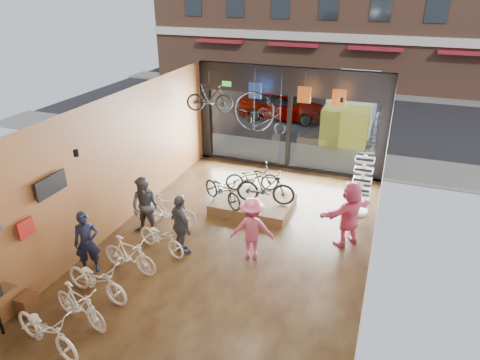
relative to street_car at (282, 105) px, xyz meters
The scene contains 33 objects.
ground_plane 12.17m from the street_car, 81.25° to the right, with size 7.00×12.00×0.04m, color black.
ceiling 12.52m from the street_car, 81.25° to the right, with size 7.00×12.00×0.04m, color black.
wall_left 12.17m from the street_car, 97.93° to the right, with size 0.04×12.00×3.80m, color #9B5C2B.
wall_right 13.20m from the street_car, 65.90° to the right, with size 0.04×12.00×3.80m, color beige.
storefront 6.38m from the street_car, 72.88° to the right, with size 7.00×0.26×3.80m, color black, non-canonical shape.
exit_sign 6.56m from the street_car, 95.16° to the right, with size 0.35×0.06×0.18m, color #198C26.
street_road 3.60m from the street_car, 58.37° to the left, with size 30.00×18.00×0.02m, color black.
sidewalk_near 5.19m from the street_car, 68.95° to the right, with size 30.00×2.40×0.12m, color slate.
sidewalk_far 7.27m from the street_car, 75.21° to the left, with size 30.00×2.00×0.12m, color slate.
street_car is the anchor object (origin of this frame).
box_truck 3.70m from the street_car, 15.79° to the right, with size 2.00×6.01×2.37m, color silver, non-canonical shape.
floor_bike_0 16.25m from the street_car, 90.98° to the right, with size 0.62×1.79×0.94m, color silver.
floor_bike_1 15.46m from the street_car, 90.47° to the right, with size 0.43×1.54×0.92m, color silver.
floor_bike_2 14.66m from the street_car, 91.26° to the right, with size 0.61×1.75×0.92m, color silver.
floor_bike_3 13.60m from the street_car, 90.67° to the right, with size 0.44×1.55×0.93m, color silver.
floor_bike_4 12.59m from the street_car, 89.35° to the right, with size 0.56×1.60×0.84m, color silver.
floor_bike_5 11.41m from the street_car, 91.33° to the right, with size 0.48×1.70×1.02m, color silver.
display_platform 9.68m from the street_car, 80.15° to the right, with size 2.40×1.80×0.30m, color brown.
display_bike_left 10.10m from the street_car, 85.14° to the right, with size 0.61×1.74×0.91m, color black.
display_bike_mid 9.83m from the street_car, 77.82° to the right, with size 0.51×1.80×1.08m, color black.
display_bike_right 9.01m from the street_car, 81.02° to the right, with size 0.60×1.72×0.90m, color black.
customer_0 13.97m from the street_car, 94.46° to the right, with size 0.60×0.39×1.63m, color #161C33.
customer_1 11.99m from the street_car, 93.20° to the right, with size 0.84×0.66×1.73m, color #3F3F44.
customer_2 12.49m from the street_car, 86.84° to the right, with size 0.99×0.41×1.68m, color #3F3F44.
customer_3 12.27m from the street_car, 78.48° to the right, with size 1.10×0.63×1.70m, color #CC4C72.
customer_5 11.50m from the street_car, 66.09° to the right, with size 1.70×0.54×1.84m, color #CC4C72.
sunglasses_rack 9.90m from the street_car, 61.01° to the right, with size 0.56×0.46×1.90m, color white, non-canonical shape.
wall_merch 15.59m from the street_car, 95.65° to the right, with size 0.40×2.40×2.60m, color navy, non-canonical shape.
penny_farthing 7.95m from the street_car, 80.31° to the right, with size 1.71×0.06×1.37m, color black, non-canonical shape.
hung_bike 8.11m from the street_car, 93.74° to the right, with size 0.45×1.58×0.95m, color black.
jersey_left 7.22m from the street_car, 83.56° to the right, with size 0.45×0.03×0.55m, color #1E3F99.
jersey_mid 7.60m from the street_car, 69.83° to the right, with size 0.45×0.03×0.55m, color #CC5919.
jersey_right 8.05m from the street_car, 61.81° to the right, with size 0.45×0.03×0.55m, color #CC5919.
Camera 1 is at (3.49, -8.76, 6.54)m, focal length 32.00 mm.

